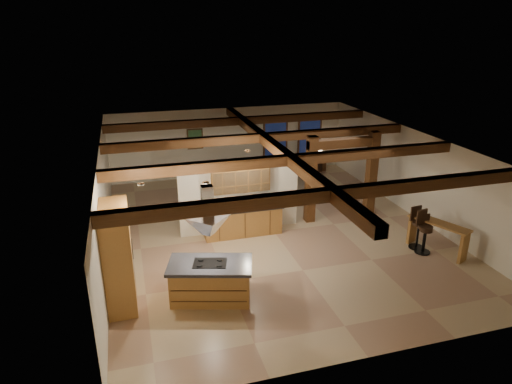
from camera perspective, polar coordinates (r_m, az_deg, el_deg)
The scene contains 23 objects.
ground at distance 14.55m, azimuth 2.27°, elevation -4.99°, with size 12.00×12.00×0.00m, color tan.
room_walls at distance 13.87m, azimuth 2.37°, elevation 1.65°, with size 12.00×12.00×12.00m.
ceiling_beams at distance 13.58m, azimuth 2.44°, elevation 5.55°, with size 10.00×12.00×0.28m.
timber_posts at distance 15.25m, azimuth 10.74°, elevation 3.01°, with size 2.50×0.30×2.90m.
partition_wall at distance 14.30m, azimuth -2.10°, elevation -0.66°, with size 3.80×0.18×2.20m, color silver.
pantry_cabinet at distance 11.08m, azimuth -16.85°, elevation -7.72°, with size 0.67×1.60×2.40m.
back_counter at distance 14.19m, azimuth -1.69°, elevation -3.57°, with size 2.50×0.66×0.94m.
upper_display_cabinet at distance 13.87m, azimuth -1.95°, elevation 1.95°, with size 1.80×0.36×0.95m.
range_hood at distance 10.49m, azimuth -5.95°, elevation -4.97°, with size 1.10×1.10×1.40m.
back_windows at distance 20.22m, azimuth 4.61°, elevation 6.91°, with size 2.70×0.07×1.70m.
framed_art at distance 19.12m, azimuth -7.62°, elevation 6.60°, with size 0.65×0.05×0.85m.
recessed_cans at distance 11.16m, azimuth -6.80°, elevation 2.62°, with size 3.16×2.46×0.03m.
kitchen_island at distance 11.11m, azimuth -5.70°, elevation -10.98°, with size 2.18×1.55×0.98m.
dining_table at distance 16.87m, azimuth 0.48°, elevation -0.05°, with size 1.85×1.03×0.65m, color #371E0D.
sofa at distance 20.23m, azimuth 5.45°, elevation 3.29°, with size 1.90×0.74×0.55m, color black.
microwave at distance 14.18m, azimuth 1.61°, elevation -0.99°, with size 0.46×0.31×0.26m, color #B2B2B7.
bar_counter at distance 14.09m, azimuth 21.78°, elevation -4.67°, with size 1.13×1.79×0.93m.
side_table at distance 20.59m, azimuth 7.88°, elevation 3.57°, with size 0.49×0.49×0.60m, color #3A210E.
table_lamp at distance 20.43m, azimuth 7.95°, elevation 5.04°, with size 0.30×0.30×0.35m.
bar_stool_a at distance 13.92m, azimuth 20.22°, elevation -4.67°, with size 0.45×0.47×1.27m.
bar_stool_b at distance 13.97m, azimuth 20.34°, elevation -4.92°, with size 0.39×0.39×1.13m.
bar_stool_c at distance 14.14m, azimuth 19.53°, elevation -4.21°, with size 0.44×0.45×1.26m.
dining_chairs at distance 16.78m, azimuth 0.48°, elevation 0.83°, with size 2.29×2.29×1.18m.
Camera 1 is at (-4.20, -12.42, 6.32)m, focal length 32.00 mm.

